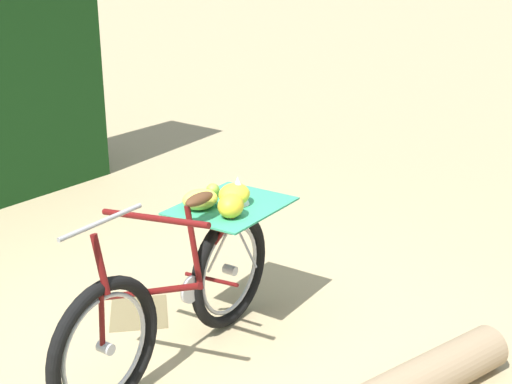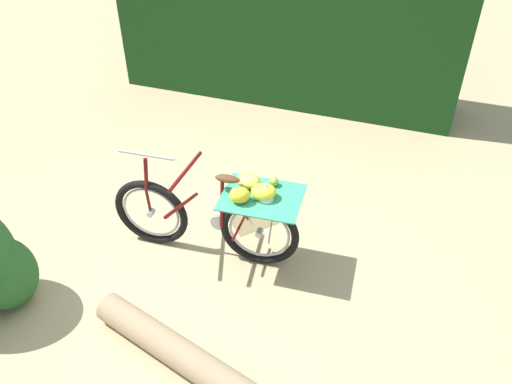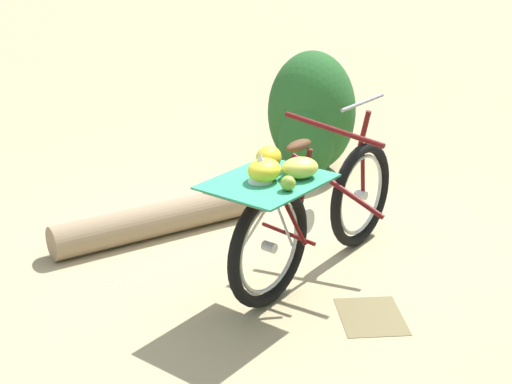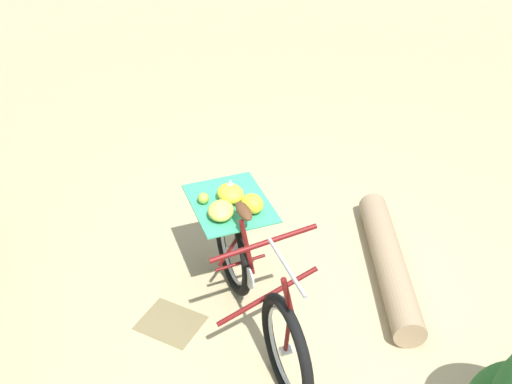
# 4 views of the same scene
# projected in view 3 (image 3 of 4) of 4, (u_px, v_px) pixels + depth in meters

# --- Properties ---
(ground_plane) EXTENTS (60.00, 60.00, 0.00)m
(ground_plane) POSITION_uv_depth(u_px,v_px,m) (313.00, 265.00, 4.84)
(ground_plane) COLOR tan
(bicycle) EXTENTS (1.52, 1.42, 1.03)m
(bicycle) POSITION_uv_depth(u_px,v_px,m) (309.00, 207.00, 4.51)
(bicycle) COLOR black
(bicycle) RESTS_ON ground_plane
(fallen_log) EXTENTS (0.95, 1.50, 0.24)m
(fallen_log) POSITION_uv_depth(u_px,v_px,m) (159.00, 219.00, 5.25)
(fallen_log) COLOR #937A5B
(fallen_log) RESTS_ON ground_plane
(shrub_cluster) EXTENTS (1.12, 0.77, 1.06)m
(shrub_cluster) POSITION_uv_depth(u_px,v_px,m) (311.00, 118.00, 6.47)
(shrub_cluster) COLOR #235623
(shrub_cluster) RESTS_ON ground_plane
(leaf_litter_patch) EXTENTS (0.44, 0.36, 0.01)m
(leaf_litter_patch) POSITION_uv_depth(u_px,v_px,m) (371.00, 316.00, 4.23)
(leaf_litter_patch) COLOR olive
(leaf_litter_patch) RESTS_ON ground_plane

